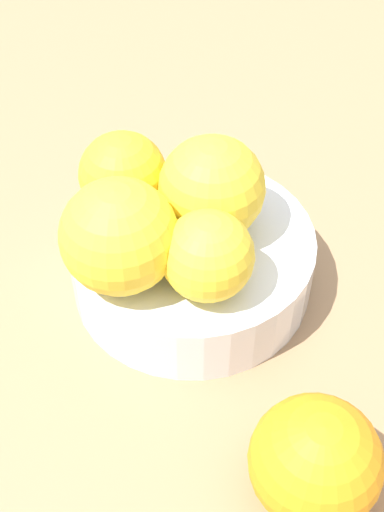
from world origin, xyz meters
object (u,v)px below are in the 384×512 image
at_px(fruit_bowl, 192,262).
at_px(orange_in_bowl_2, 208,256).
at_px(orange_in_bowl_0, 212,188).
at_px(orange_in_bowl_1, 123,175).
at_px(orange_in_bowl_3, 116,234).
at_px(orange_loose_0, 315,461).

distance_m(fruit_bowl, orange_in_bowl_2, 0.08).
distance_m(orange_in_bowl_0, orange_in_bowl_1, 0.07).
relative_size(fruit_bowl, orange_in_bowl_1, 2.80).
height_order(orange_in_bowl_0, orange_in_bowl_1, orange_in_bowl_0).
bearing_deg(orange_in_bowl_3, orange_in_bowl_0, -2.55).
distance_m(orange_in_bowl_2, orange_in_bowl_3, 0.06).
relative_size(orange_in_bowl_0, orange_in_bowl_2, 1.23).
xyz_separation_m(fruit_bowl, orange_in_bowl_0, (0.02, -0.00, 0.07)).
bearing_deg(orange_in_bowl_2, orange_in_bowl_0, 47.62).
relative_size(orange_in_bowl_3, orange_loose_0, 1.01).
height_order(orange_in_bowl_0, orange_loose_0, orange_in_bowl_0).
bearing_deg(orange_in_bowl_3, fruit_bowl, -3.12).
relative_size(orange_in_bowl_0, orange_loose_0, 0.97).
relative_size(orange_in_bowl_0, orange_in_bowl_1, 1.17).
height_order(fruit_bowl, orange_in_bowl_1, orange_in_bowl_1).
distance_m(orange_in_bowl_0, orange_in_bowl_2, 0.06).
xyz_separation_m(orange_in_bowl_1, orange_loose_0, (-0.03, -0.24, -0.04)).
bearing_deg(orange_in_bowl_0, orange_in_bowl_2, -132.38).
distance_m(orange_in_bowl_1, orange_in_bowl_3, 0.07).
bearing_deg(orange_in_bowl_0, orange_in_bowl_3, 177.45).
bearing_deg(orange_in_bowl_3, orange_in_bowl_2, -50.04).
distance_m(fruit_bowl, orange_in_bowl_1, 0.09).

